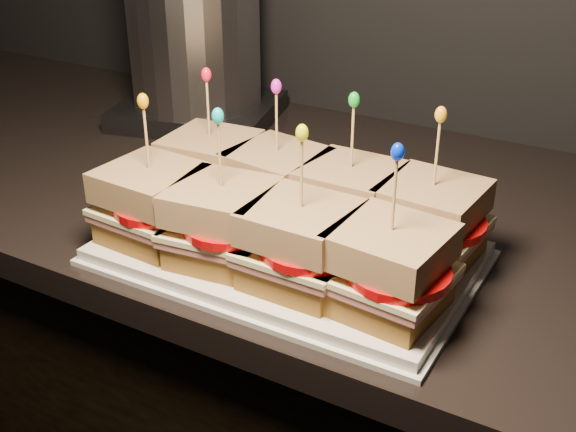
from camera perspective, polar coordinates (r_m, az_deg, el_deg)
The scene contains 62 objects.
granite_slab at distance 0.97m, azimuth 1.63°, elevation 1.12°, with size 2.32×0.64×0.04m, color black.
platter at distance 0.79m, azimuth 0.00°, elevation -2.96°, with size 0.39×0.24×0.02m, color white.
platter_rim at distance 0.80m, azimuth 0.00°, elevation -3.33°, with size 0.40×0.25×0.01m, color white.
sandwich_0_bread_bot at distance 0.89m, azimuth -6.00°, elevation 2.08°, with size 0.10×0.10×0.03m, color brown.
sandwich_0_ham at distance 0.89m, azimuth -6.05°, elevation 3.10°, with size 0.11×0.10×0.01m, color #C47168.
sandwich_0_cheese at distance 0.88m, azimuth -6.08°, elevation 3.51°, with size 0.11×0.10×0.01m, color #F9F1AB.
sandwich_0_tomato at distance 0.87m, azimuth -5.68°, elevation 3.67°, with size 0.10×0.10×0.01m, color red.
sandwich_0_bread_top at distance 0.87m, azimuth -6.17°, elevation 5.24°, with size 0.10×0.10×0.03m, color brown.
sandwich_0_pick at distance 0.86m, azimuth -6.32°, elevation 8.15°, with size 0.00×0.00×0.09m, color tan.
sandwich_0_frill at distance 0.84m, azimuth -6.48°, elevation 11.05°, with size 0.01×0.01×0.02m, color red.
sandwich_1_bread_bot at distance 0.85m, azimuth -0.86°, elevation 0.77°, with size 0.10×0.10×0.03m, color brown.
sandwich_1_ham at distance 0.84m, azimuth -0.87°, elevation 1.84°, with size 0.11×0.10×0.01m, color #C47168.
sandwich_1_cheese at distance 0.84m, azimuth -0.87°, elevation 2.27°, with size 0.11×0.10×0.01m, color #F9F1AB.
sandwich_1_tomato at distance 0.82m, azimuth -0.37°, elevation 2.42°, with size 0.10×0.10×0.01m, color red.
sandwich_1_bread_top at distance 0.82m, azimuth -0.89°, elevation 4.08°, with size 0.10×0.10×0.03m, color brown.
sandwich_1_pick at distance 0.81m, azimuth -0.91°, elevation 7.14°, with size 0.00×0.00×0.09m, color tan.
sandwich_1_frill at distance 0.79m, azimuth -0.94°, elevation 10.20°, with size 0.01×0.01×0.02m, color #D51CD0.
sandwich_2_bread_bot at distance 0.81m, azimuth 4.81°, elevation -0.68°, with size 0.10×0.10×0.03m, color brown.
sandwich_2_ham at distance 0.80m, azimuth 4.86°, elevation 0.43°, with size 0.11×0.10×0.01m, color #C47168.
sandwich_2_cheese at distance 0.80m, azimuth 4.88°, elevation 0.87°, with size 0.11×0.10×0.01m, color #F9F1AB.
sandwich_2_tomato at distance 0.78m, azimuth 5.50°, elevation 1.00°, with size 0.10×0.10×0.01m, color red.
sandwich_2_bread_top at distance 0.78m, azimuth 4.96°, elevation 2.76°, with size 0.10×0.10×0.03m, color brown.
sandwich_2_pick at distance 0.77m, azimuth 5.10°, elevation 5.94°, with size 0.00×0.00×0.09m, color tan.
sandwich_2_frill at distance 0.75m, azimuth 5.24°, elevation 9.14°, with size 0.01×0.01×0.02m, color green.
sandwich_3_bread_bot at distance 0.78m, azimuth 10.98°, elevation -2.24°, with size 0.10×0.10×0.03m, color brown.
sandwich_3_ham at distance 0.77m, azimuth 11.09°, elevation -1.12°, with size 0.11×0.10×0.01m, color #C47168.
sandwich_3_cheese at distance 0.77m, azimuth 11.14°, elevation -0.66°, with size 0.11×0.10×0.01m, color #F9F1AB.
sandwich_3_tomato at distance 0.76m, azimuth 11.88°, elevation -0.55°, with size 0.10×0.10×0.01m, color red.
sandwich_3_bread_top at distance 0.75m, azimuth 11.33°, elevation 1.27°, with size 0.10×0.10×0.03m, color brown.
sandwich_3_pick at distance 0.74m, azimuth 11.65°, elevation 4.55°, with size 0.00×0.00×0.09m, color tan.
sandwich_3_frill at distance 0.72m, azimuth 11.99°, elevation 7.85°, with size 0.01×0.01×0.02m, color orange.
sandwich_4_bread_bot at distance 0.81m, azimuth -10.48°, elevation -0.81°, with size 0.10×0.10×0.03m, color brown.
sandwich_4_ham at distance 0.81m, azimuth -10.58°, elevation 0.28°, with size 0.11×0.10×0.01m, color #C47168.
sandwich_4_cheese at distance 0.80m, azimuth -10.63°, elevation 0.72°, with size 0.11×0.10×0.01m, color #F9F1AB.
sandwich_4_tomato at distance 0.79m, azimuth -10.27°, elevation 0.85°, with size 0.10×0.10×0.01m, color red.
sandwich_4_bread_top at distance 0.79m, azimuth -10.80°, elevation 2.59°, with size 0.10×0.10×0.03m, color brown.
sandwich_4_pick at distance 0.77m, azimuth -11.10°, elevation 5.73°, with size 0.00×0.00×0.09m, color tan.
sandwich_4_frill at distance 0.76m, azimuth -11.40°, elevation 8.89°, with size 0.01×0.01×0.02m, color #FEA005.
sandwich_5_bread_bot at distance 0.76m, azimuth -5.09°, elevation -2.44°, with size 0.10×0.10×0.03m, color brown.
sandwich_5_ham at distance 0.76m, azimuth -5.15°, elevation -1.29°, with size 0.11×0.10×0.01m, color #C47168.
sandwich_5_cheese at distance 0.75m, azimuth -5.17°, elevation -0.82°, with size 0.11×0.10×0.01m, color #F9F1AB.
sandwich_5_tomato at distance 0.74m, azimuth -4.69°, elevation -0.72°, with size 0.10×0.10×0.01m, color red.
sandwich_5_bread_top at distance 0.74m, azimuth -5.26°, elevation 1.14°, with size 0.10×0.10×0.03m, color brown.
sandwich_5_pick at distance 0.72m, azimuth -5.41°, elevation 4.49°, with size 0.00×0.00×0.09m, color tan.
sandwich_5_frill at distance 0.70m, azimuth -5.57°, elevation 7.87°, with size 0.01×0.01×0.02m, color #0EC6BD.
sandwich_6_bread_bot at distance 0.72m, azimuth 1.01°, elevation -4.25°, with size 0.10×0.10×0.03m, color brown.
sandwich_6_ham at distance 0.71m, azimuth 1.03°, elevation -3.06°, with size 0.11×0.10×0.01m, color #C47168.
sandwich_6_cheese at distance 0.71m, azimuth 1.03°, elevation -2.57°, with size 0.11×0.10×0.01m, color #F9F1AB.
sandwich_6_tomato at distance 0.70m, azimuth 1.66°, elevation -2.49°, with size 0.10×0.10×0.01m, color red.
sandwich_6_bread_top at distance 0.70m, azimuth 1.05°, elevation -0.51°, with size 0.10×0.10×0.03m, color brown.
sandwich_6_pick at distance 0.67m, azimuth 1.08°, elevation 3.01°, with size 0.00×0.00×0.09m, color tan.
sandwich_6_frill at distance 0.66m, azimuth 1.12°, elevation 6.58°, with size 0.01×0.01×0.02m, color #E9EF08.
sandwich_7_bread_bot at distance 0.69m, azimuth 7.82°, elevation -6.20°, with size 0.10×0.10×0.03m, color brown.
sandwich_7_ham at distance 0.68m, azimuth 7.91°, elevation -4.98°, with size 0.11×0.10×0.01m, color #C47168.
sandwich_7_cheese at distance 0.68m, azimuth 7.95°, elevation -4.47°, with size 0.11×0.10×0.01m, color #F9F1AB.
sandwich_7_tomato at distance 0.66m, azimuth 8.75°, elevation -4.42°, with size 0.10×0.10×0.01m, color red.
sandwich_7_bread_top at distance 0.66m, azimuth 8.11°, elevation -2.35°, with size 0.10×0.10×0.03m, color brown.
sandwich_7_pick at distance 0.64m, azimuth 8.38°, elevation 1.29°, with size 0.00×0.00×0.09m, color tan.
sandwich_7_frill at distance 0.62m, azimuth 8.65°, elevation 5.03°, with size 0.01×0.01×0.02m, color #0227E0.
appliance_base at distance 1.22m, azimuth -7.05°, elevation 8.23°, with size 0.25×0.21×0.03m, color #262628.
appliance_body at distance 1.18m, azimuth -7.48°, elevation 15.14°, with size 0.21×0.21×0.27m, color silver.
appliance at distance 1.18m, azimuth -7.46°, elevation 14.89°, with size 0.25×0.21×0.32m, color silver, non-canonical shape.
Camera 1 is at (-0.38, 0.92, 1.32)m, focal length 45.00 mm.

